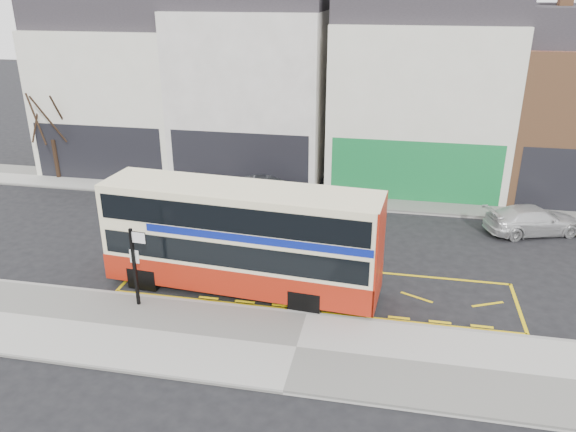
% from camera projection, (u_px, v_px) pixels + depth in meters
% --- Properties ---
extents(ground, '(120.00, 120.00, 0.00)m').
position_uv_depth(ground, '(309.00, 311.00, 18.97)').
color(ground, black).
rests_on(ground, ground).
extents(pavement, '(40.00, 4.00, 0.15)m').
position_uv_depth(pavement, '(296.00, 349.00, 16.85)').
color(pavement, '#A5A49D').
rests_on(pavement, ground).
extents(kerb, '(40.00, 0.15, 0.15)m').
position_uv_depth(kerb, '(307.00, 315.00, 18.60)').
color(kerb, gray).
rests_on(kerb, ground).
extents(far_pavement, '(50.00, 3.00, 0.15)m').
position_uv_depth(far_pavement, '(343.00, 197.00, 28.92)').
color(far_pavement, '#A5A49D').
rests_on(far_pavement, ground).
extents(road_markings, '(14.00, 3.40, 0.01)m').
position_uv_depth(road_markings, '(316.00, 287.00, 20.42)').
color(road_markings, '#DCB80B').
rests_on(road_markings, ground).
extents(terrace_far_left, '(8.00, 8.01, 10.80)m').
position_uv_depth(terrace_far_left, '(125.00, 83.00, 33.15)').
color(terrace_far_left, white).
rests_on(terrace_far_left, ground).
extents(terrace_left, '(8.00, 8.01, 11.80)m').
position_uv_depth(terrace_left, '(256.00, 79.00, 31.52)').
color(terrace_left, white).
rests_on(terrace_left, ground).
extents(terrace_green_shop, '(9.00, 8.01, 11.30)m').
position_uv_depth(terrace_green_shop, '(419.00, 89.00, 30.00)').
color(terrace_green_shop, white).
rests_on(terrace_green_shop, ground).
extents(double_decker_bus, '(9.89, 3.02, 3.89)m').
position_uv_depth(double_decker_bus, '(242.00, 238.00, 19.54)').
color(double_decker_bus, beige).
rests_on(double_decker_bus, ground).
extents(bus_stop_post, '(0.69, 0.15, 2.80)m').
position_uv_depth(bus_stop_post, '(135.00, 260.00, 18.43)').
color(bus_stop_post, black).
rests_on(bus_stop_post, pavement).
extents(car_silver, '(3.88, 1.61, 1.32)m').
position_uv_depth(car_silver, '(189.00, 192.00, 27.95)').
color(car_silver, silver).
rests_on(car_silver, ground).
extents(car_grey, '(4.58, 2.27, 1.44)m').
position_uv_depth(car_grey, '(268.00, 193.00, 27.55)').
color(car_grey, '#414448').
rests_on(car_grey, ground).
extents(car_white, '(4.58, 3.03, 1.23)m').
position_uv_depth(car_white, '(533.00, 220.00, 24.69)').
color(car_white, silver).
rests_on(car_white, ground).
extents(street_tree_left, '(2.89, 2.89, 6.24)m').
position_uv_depth(street_tree_left, '(47.00, 104.00, 30.18)').
color(street_tree_left, black).
rests_on(street_tree_left, ground).
extents(street_tree_right, '(2.52, 2.52, 5.43)m').
position_uv_depth(street_tree_right, '(519.00, 129.00, 27.35)').
color(street_tree_right, black).
rests_on(street_tree_right, ground).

